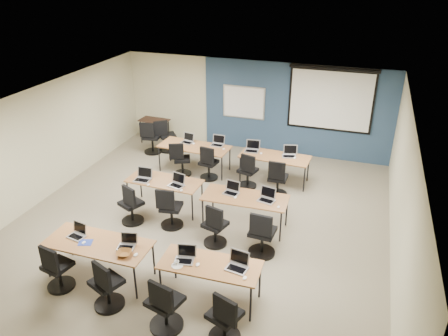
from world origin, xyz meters
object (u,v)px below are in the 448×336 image
(laptop_0, at_px, (78,233))
(task_chair_6, at_px, (215,229))
(laptop_5, at_px, (177,183))
(spare_chair_a, at_px, (166,138))
(laptop_3, at_px, (238,264))
(training_table_mid_left, at_px, (164,182))
(utility_table, at_px, (154,123))
(task_chair_9, at_px, (208,166))
(training_table_mid_right, at_px, (245,199))
(whiteboard, at_px, (244,102))
(laptop_6, at_px, (232,190))
(training_table_back_left, at_px, (194,147))
(task_chair_1, at_px, (106,288))
(task_chair_3, at_px, (225,321))
(task_chair_2, at_px, (165,308))
(spare_chair_b, at_px, (151,140))
(task_chair_8, at_px, (181,162))
(laptop_10, at_px, (252,148))
(task_chair_11, at_px, (277,181))
(laptop_9, at_px, (218,143))
(laptop_2, at_px, (185,257))
(projector_screen, at_px, (331,96))
(training_table_front_right, at_px, (210,266))
(task_chair_5, at_px, (170,211))
(training_table_front_left, at_px, (98,245))
(task_chair_0, at_px, (57,271))
(laptop_11, at_px, (290,154))
(training_table_back_right, at_px, (275,158))
(task_chair_10, at_px, (248,174))
(laptop_4, at_px, (143,177))
(laptop_8, at_px, (188,140))
(laptop_7, at_px, (267,197))
(task_chair_4, at_px, (131,207))
(laptop_1, at_px, (127,244))
(task_chair_7, at_px, (262,237))

(laptop_0, relative_size, task_chair_6, 0.32)
(laptop_5, distance_m, spare_chair_a, 3.67)
(laptop_3, bearing_deg, training_table_mid_left, 144.78)
(task_chair_6, bearing_deg, utility_table, 144.35)
(task_chair_9, bearing_deg, training_table_mid_right, -41.56)
(whiteboard, xyz_separation_m, laptop_6, (0.94, -4.12, -0.66))
(training_table_back_left, xyz_separation_m, task_chair_1, (0.60, -5.35, -0.28))
(laptop_6, distance_m, task_chair_6, 1.03)
(task_chair_3, bearing_deg, task_chair_9, 132.71)
(training_table_mid_left, relative_size, task_chair_2, 1.68)
(training_table_back_left, distance_m, utility_table, 2.48)
(whiteboard, relative_size, spare_chair_a, 1.29)
(task_chair_9, relative_size, spare_chair_b, 0.96)
(whiteboard, xyz_separation_m, spare_chair_a, (-2.12, -1.00, -1.04))
(task_chair_8, height_order, laptop_10, laptop_10)
(task_chair_6, height_order, spare_chair_a, spare_chair_a)
(task_chair_11, bearing_deg, laptop_0, -126.79)
(task_chair_3, distance_m, laptop_9, 6.07)
(training_table_mid_left, bearing_deg, laptop_2, -55.45)
(whiteboard, relative_size, task_chair_2, 1.25)
(projector_screen, distance_m, training_table_front_right, 6.75)
(task_chair_5, bearing_deg, training_table_front_right, -57.64)
(task_chair_3, xyz_separation_m, task_chair_5, (-2.12, 2.62, -0.00))
(laptop_2, bearing_deg, laptop_6, 77.62)
(training_table_front_left, xyz_separation_m, training_table_back_left, (-0.03, 4.66, -0.00))
(whiteboard, bearing_deg, task_chair_0, -100.11)
(task_chair_2, relative_size, task_chair_9, 1.06)
(task_chair_5, distance_m, laptop_11, 3.60)
(task_chair_8, distance_m, task_chair_9, 0.79)
(task_chair_0, distance_m, task_chair_3, 3.16)
(training_table_back_right, bearing_deg, laptop_6, -98.71)
(training_table_mid_right, bearing_deg, task_chair_10, 102.25)
(laptop_0, distance_m, task_chair_6, 2.63)
(training_table_front_left, distance_m, task_chair_5, 1.97)
(task_chair_3, bearing_deg, laptop_4, 153.25)
(laptop_6, relative_size, laptop_8, 1.00)
(training_table_back_right, distance_m, spare_chair_b, 3.95)
(task_chair_0, distance_m, laptop_11, 6.20)
(laptop_7, relative_size, utility_table, 0.38)
(training_table_front_left, xyz_separation_m, task_chair_4, (-0.35, 1.75, -0.29))
(laptop_6, distance_m, task_chair_10, 1.70)
(laptop_9, bearing_deg, laptop_7, -50.30)
(laptop_1, relative_size, laptop_4, 0.82)
(laptop_7, bearing_deg, task_chair_2, -91.41)
(laptop_9, distance_m, spare_chair_b, 2.32)
(training_table_front_left, distance_m, training_table_back_left, 4.66)
(task_chair_10, relative_size, utility_table, 1.07)
(task_chair_7, relative_size, laptop_8, 3.12)
(laptop_9, bearing_deg, projector_screen, 32.87)
(training_table_mid_right, height_order, laptop_3, laptop_3)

